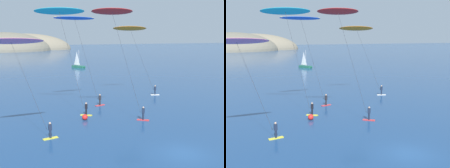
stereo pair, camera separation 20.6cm
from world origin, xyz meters
TOP-DOWN VIEW (x-y plane):
  - ground_plane at (0.00, 0.00)m, footprint 600.00×600.00m
  - headland_island at (-1.12, 191.42)m, footprint 79.29×53.31m
  - sailboat_near at (10.66, 67.75)m, footprint 3.71×5.66m
  - kitesurfer_cyan at (-6.74, 15.88)m, footprint 6.65×3.66m
  - kitesurfer_orange at (6.55, 22.85)m, footprint 8.31×2.30m
  - kitesurfer_blue at (-3.93, 18.86)m, footprint 7.24×1.29m
  - kitesurfer_pink at (-12.93, 8.12)m, footprint 6.92×1.58m
  - kitesurfer_red at (-1.56, 11.31)m, footprint 6.64×3.57m
  - marker_buoy at (-4.86, 12.90)m, footprint 0.70×0.70m

SIDE VIEW (x-z plane):
  - ground_plane at x=0.00m, z-range 0.00..0.00m
  - headland_island at x=-1.12m, z-range -12.62..12.62m
  - marker_buoy at x=-4.86m, z-range 0.00..0.70m
  - sailboat_near at x=10.66m, z-range -2.21..3.49m
  - kitesurfer_pink at x=-12.93m, z-range 4.02..14.05m
  - kitesurfer_orange at x=6.55m, z-range 4.60..16.37m
  - kitesurfer_blue at x=-3.93m, z-range 5.10..17.84m
  - kitesurfer_red at x=-1.56m, z-range 5.08..18.39m
  - kitesurfer_cyan at x=-6.74m, z-range 5.42..18.99m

